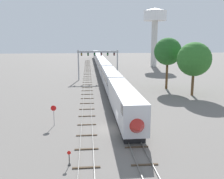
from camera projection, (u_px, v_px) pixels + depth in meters
name	position (u px, v px, depth m)	size (l,w,h in m)	color
ground_plane	(113.00, 129.00, 33.13)	(400.00, 400.00, 0.00)	slate
track_main	(102.00, 72.00, 91.89)	(2.60, 200.00, 0.16)	slate
track_near	(87.00, 81.00, 71.85)	(2.60, 160.00, 0.16)	slate
passenger_train	(101.00, 63.00, 99.10)	(3.04, 148.22, 4.80)	silver
signal_gantry	(98.00, 58.00, 73.10)	(12.10, 0.49, 8.93)	#999BA0
water_tower	(155.00, 20.00, 108.24)	(10.16, 10.16, 25.32)	beige
switch_stand	(69.00, 160.00, 23.46)	(0.36, 0.24, 1.46)	black
stop_sign	(54.00, 113.00, 34.17)	(0.76, 0.08, 2.88)	gray
trackside_tree_left	(194.00, 59.00, 52.06)	(7.13, 7.13, 11.30)	brown
trackside_tree_mid	(168.00, 52.00, 59.00)	(6.48, 6.48, 12.27)	brown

